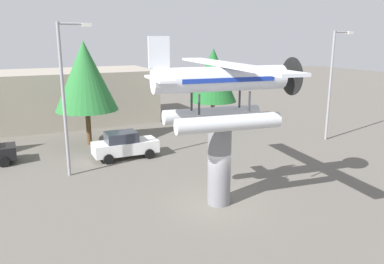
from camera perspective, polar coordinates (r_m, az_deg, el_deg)
name	(u,v)px	position (r m, az deg, el deg)	size (l,w,h in m)	color
ground_plane	(219,203)	(18.77, 3.97, -10.51)	(140.00, 140.00, 0.00)	#605B54
display_pedestal	(219,166)	(18.07, 4.07, -5.00)	(1.10, 1.10, 3.81)	slate
floatplane_monument	(223,90)	(17.30, 4.68, 6.32)	(7.03, 10.46, 4.00)	silver
car_mid_white	(124,145)	(25.59, -10.03, -1.89)	(4.20, 2.02, 1.76)	white
streetlight_primary	(66,90)	(22.26, -18.21, 5.93)	(1.84, 0.28, 8.56)	gray
streetlight_secondary	(333,78)	(31.03, 20.21, 7.53)	(1.84, 0.28, 8.24)	gray
storefront_building	(70,96)	(37.57, -17.76, 5.06)	(15.08, 7.81, 4.81)	#9E9384
tree_east	(85,76)	(28.69, -15.62, 8.01)	(4.48, 4.48, 7.56)	brown
tree_center_back	(213,75)	(35.16, 3.16, 8.45)	(4.32, 4.32, 6.83)	brown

